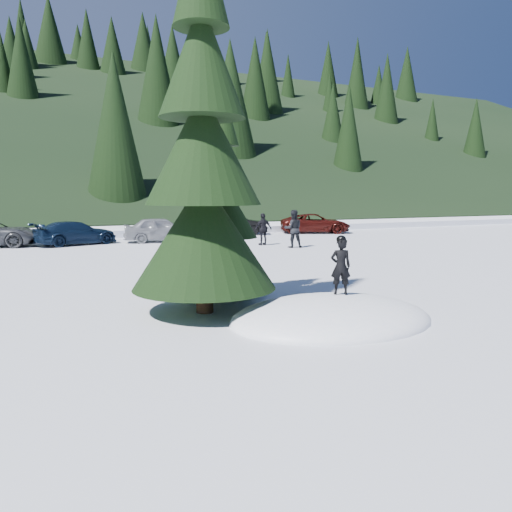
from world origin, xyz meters
name	(u,v)px	position (x,y,z in m)	size (l,w,h in m)	color
ground	(331,320)	(0.00, 0.00, 0.00)	(200.00, 200.00, 0.00)	white
snow_mound	(331,320)	(0.00, 0.00, 0.00)	(4.48, 3.52, 0.96)	white
forest_hillside	(72,108)	(0.00, 54.00, 12.50)	(200.00, 60.00, 25.00)	black
spruce_tall	(203,163)	(-2.20, 1.80, 3.32)	(3.20, 3.20, 8.60)	#301E10
spruce_short	(223,216)	(-1.20, 3.20, 2.10)	(2.20, 2.20, 5.37)	#301E10
child_skier	(341,267)	(0.40, 0.27, 1.09)	(0.44, 0.29, 1.22)	black
adult_0	(293,229)	(6.29, 12.89, 0.94)	(0.91, 0.71, 1.87)	black
adult_1	(263,229)	(5.47, 14.60, 0.83)	(0.98, 0.41, 1.67)	black
car_3	(76,233)	(-3.37, 18.90, 0.62)	(1.73, 4.26, 1.24)	#0D1B31
car_4	(161,229)	(1.11, 18.54, 0.70)	(1.65, 4.10, 1.40)	gray
car_5	(235,224)	(6.78, 21.52, 0.68)	(1.44, 4.12, 1.36)	black
car_6	(315,223)	(12.20, 20.37, 0.66)	(2.18, 4.72, 1.31)	#360C09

